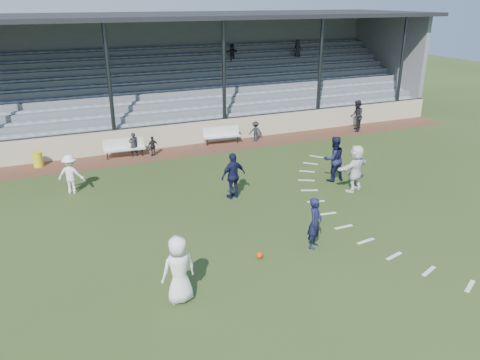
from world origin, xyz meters
name	(u,v)px	position (x,y,z in m)	size (l,w,h in m)	color
ground	(270,243)	(0.00, 0.00, 0.00)	(90.00, 90.00, 0.00)	#2B3D19
cinder_track	(179,152)	(0.00, 10.50, 0.01)	(34.00, 2.00, 0.02)	#502D20
retaining_wall	(173,136)	(0.00, 11.55, 0.60)	(34.00, 0.18, 1.20)	#BEB192
bench_left	(124,146)	(-2.74, 10.70, 0.58)	(2.02, 0.56, 0.95)	silver
bench_right	(221,134)	(2.53, 10.93, 0.58)	(2.03, 0.65, 0.95)	silver
trash_bin	(38,159)	(-6.72, 10.87, 0.38)	(0.44, 0.44, 0.71)	gold
football	(259,255)	(-0.74, -0.73, 0.11)	(0.21, 0.21, 0.21)	red
player_white_lead	(179,270)	(-3.57, -1.83, 0.93)	(0.91, 0.59, 1.86)	white
player_navy_lead	(315,223)	(1.16, -0.76, 0.84)	(0.62, 0.40, 1.69)	#131536
player_navy_mid	(334,159)	(5.01, 3.95, 0.99)	(0.96, 0.75, 1.97)	#131536
player_white_wing	(71,174)	(-5.52, 6.95, 0.81)	(1.04, 0.60, 1.62)	white
player_navy_wing	(233,176)	(0.32, 3.90, 0.93)	(1.09, 0.45, 1.86)	#131536
player_white_back	(356,168)	(5.18, 2.63, 0.97)	(1.81, 0.58, 1.95)	white
official	(357,116)	(10.78, 10.18, 0.94)	(0.90, 0.70, 1.85)	black
sub_left_near	(134,145)	(-2.28, 10.63, 0.63)	(0.44, 0.29, 1.22)	black
sub_left_far	(153,146)	(-1.38, 10.35, 0.52)	(0.59, 0.25, 1.01)	black
sub_right	(255,131)	(4.43, 10.65, 0.58)	(0.72, 0.41, 1.12)	black
grandstand	(151,90)	(0.01, 16.26, 2.20)	(34.60, 9.00, 6.61)	slate
penalty_arc	(373,220)	(4.12, 0.00, 0.01)	(3.89, 14.63, 0.01)	silver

